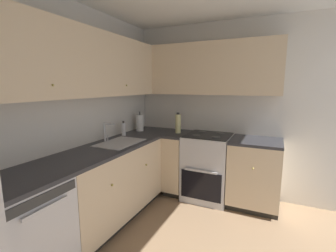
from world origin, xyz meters
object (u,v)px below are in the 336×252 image
object	(u,v)px
soap_bottle	(124,129)
oil_bottle	(178,123)
paper_towel_roll	(140,123)
dishwasher	(21,237)
oven_range	(208,166)

from	to	relation	value
soap_bottle	oil_bottle	size ratio (longest dim) A/B	0.69
soap_bottle	paper_towel_roll	xyz separation A→B (m)	(0.40, -0.02, 0.03)
paper_towel_roll	oil_bottle	size ratio (longest dim) A/B	1.02
dishwasher	paper_towel_roll	size ratio (longest dim) A/B	2.85
dishwasher	oven_range	world-z (taller)	oven_range
oil_bottle	soap_bottle	bearing A→B (deg)	128.71
soap_bottle	dishwasher	bearing A→B (deg)	-173.69
dishwasher	oil_bottle	size ratio (longest dim) A/B	2.92
oven_range	paper_towel_roll	xyz separation A→B (m)	(-0.11, 1.05, 0.57)
dishwasher	oil_bottle	bearing A→B (deg)	-11.56
dishwasher	oil_bottle	world-z (taller)	oil_bottle
oven_range	soap_bottle	distance (m)	1.30
oven_range	paper_towel_roll	world-z (taller)	paper_towel_roll
oven_range	oil_bottle	xyz separation A→B (m)	(-0.02, 0.46, 0.59)
dishwasher	oven_range	size ratio (longest dim) A/B	0.83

